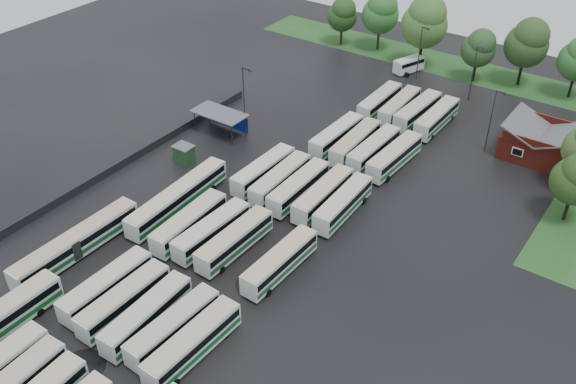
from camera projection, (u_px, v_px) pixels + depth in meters
The scene contains 43 objects.
ground at pixel (214, 253), 74.18m from camera, with size 160.00×160.00×0.00m, color black.
brick_building at pixel (541, 145), 90.41m from camera, with size 10.07×8.60×5.39m.
wash_shed at pixel (221, 115), 95.31m from camera, with size 8.20×4.20×3.58m.
utility_hut at pixel (184, 154), 89.49m from camera, with size 2.70×2.20×2.62m.
grass_strip_north at pixel (455, 67), 116.59m from camera, with size 80.00×10.00×0.01m, color #204E1C.
west_fence at pixel (130, 159), 89.65m from camera, with size 0.10×50.00×1.20m, color #2D2D30.
bus_r1c0 at pixel (107, 286), 67.15m from camera, with size 2.48×11.16×3.10m.
bus_r1c1 at pixel (124, 300), 65.45m from camera, with size 2.46×11.07×3.07m.
bus_r1c2 at pixel (147, 315), 63.78m from camera, with size 2.77×11.19×3.09m.
bus_r1c3 at pixel (173, 327), 62.54m from camera, with size 2.78×10.98×3.03m.
bus_r1c4 at pixel (193, 343), 60.75m from camera, with size 2.73×11.37×3.15m.
bus_r2c0 at pixel (189, 223), 75.93m from camera, with size 2.78×11.46×3.17m.
bus_r2c1 at pixel (212, 231), 74.75m from camera, with size 2.83×11.22×3.10m.
bus_r2c2 at pixel (235, 240), 73.29m from camera, with size 2.60×11.29×3.13m.
bus_r2c4 at pixel (280, 262), 70.32m from camera, with size 2.61×11.15×3.09m.
bus_r3c0 at pixel (263, 171), 85.30m from camera, with size 2.54×11.17×3.10m.
bus_r3c1 at pixel (280, 179), 83.54m from camera, with size 2.68×11.26×3.12m.
bus_r3c2 at pixel (299, 187), 82.05m from camera, with size 2.50×11.25×3.12m.
bus_r3c3 at pixel (323, 195), 80.70m from camera, with size 2.65×11.35×3.14m.
bus_r3c4 at pixel (343, 204), 79.18m from camera, with size 2.76×11.21×3.10m.
bus_r4c1 at pixel (336, 136), 92.88m from camera, with size 2.57×11.16×3.09m.
bus_r4c2 at pixel (355, 143), 91.20m from camera, with size 2.78×11.37×3.14m.
bus_r4c3 at pixel (374, 149), 89.77m from camera, with size 2.58×11.23×3.11m.
bus_r4c4 at pixel (394, 156), 88.13m from camera, with size 2.93×11.47×3.16m.
bus_r5c1 at pixel (379, 101), 101.81m from camera, with size 2.44×10.94×3.04m.
bus_r5c2 at pixel (399, 106), 100.48m from camera, with size 2.65×10.96×3.03m.
bus_r5c3 at pixel (417, 111), 99.05m from camera, with size 2.91×11.40×3.15m.
bus_r5c4 at pixel (436, 118), 97.20m from camera, with size 2.45×11.26×3.13m.
artic_bus_west_b at pixel (178, 197), 80.23m from camera, with size 3.04×16.81×3.10m.
artic_bus_west_c at pixel (76, 243), 72.86m from camera, with size 2.56×16.74×3.10m.
minibus at pixel (409, 64), 114.16m from camera, with size 3.99×6.09×2.50m.
tree_north_0 at pixel (343, 14), 121.82m from camera, with size 5.73×5.72×9.48m.
tree_north_1 at pixel (381, 12), 119.02m from camera, with size 6.93×6.93×11.48m.
tree_north_2 at pixel (425, 21), 111.43m from camera, with size 8.15×8.15×13.50m.
tree_north_3 at pixel (479, 48), 108.19m from camera, with size 5.82×5.81×9.62m.
tree_north_4 at pixel (528, 42), 106.00m from camera, with size 7.27×7.27×12.05m.
lamp_post_ne at pixel (492, 117), 89.49m from camera, with size 1.48×0.29×9.59m.
lamp_post_nw at pixel (245, 96), 93.02m from camera, with size 1.67×0.33×10.86m.
lamp_post_back_w at pixel (420, 49), 109.37m from camera, with size 1.45×0.28×9.43m.
lamp_post_back_e at pixel (474, 70), 102.66m from camera, with size 1.45×0.28×9.40m.
puddle_0 at pixel (82, 367), 60.56m from camera, with size 4.56×4.56×0.01m, color black.
puddle_2 at pixel (164, 208), 81.34m from camera, with size 5.20×5.20×0.01m, color black.
puddle_3 at pixel (254, 284), 69.84m from camera, with size 4.19×4.19×0.01m, color black.
Camera 1 is at (39.63, -41.41, 48.38)m, focal length 40.00 mm.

